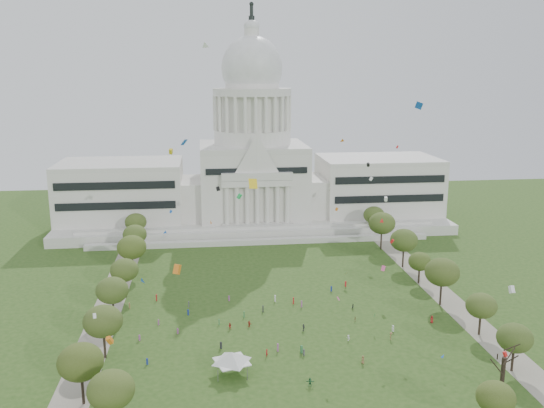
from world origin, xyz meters
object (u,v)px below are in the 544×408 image
Objects in this scene: big_bare_tree at (505,354)px; person_0 at (432,319)px; capitol at (253,172)px; event_tent at (232,357)px.

person_0 is at bearing 91.27° from big_bare_tree.
capitol is 81.87× the size of person_0.
big_bare_tree is at bearing -74.98° from capitol.
big_bare_tree is (38.00, -141.59, -13.62)m from capitol.
event_tent reaches higher than person_0.
big_bare_tree reaches higher than person_0.
person_0 is at bearing 20.56° from event_tent.
capitol is 129.43m from event_tent.
event_tent is at bearing -97.05° from capitol.
big_bare_tree is at bearing -46.48° from person_0.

